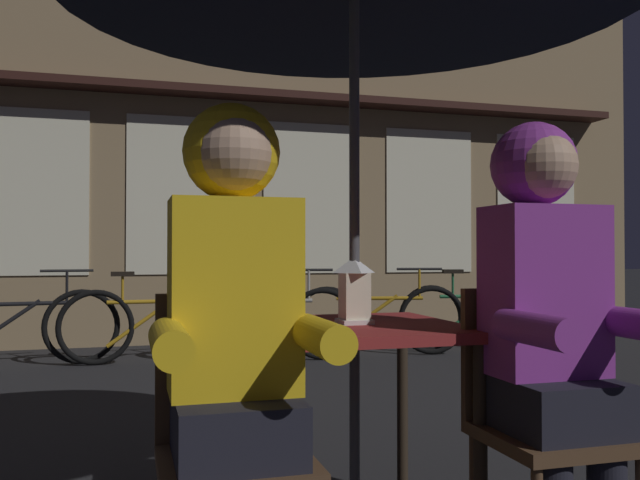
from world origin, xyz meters
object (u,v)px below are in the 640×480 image
Objects in this scene: bicycle_second at (18,327)px; bicycle_furthest at (480,316)px; bicycle_third at (155,323)px; bicycle_fifth at (379,319)px; cafe_table at (355,353)px; bicycle_fourth at (266,322)px; chair_right at (539,412)px; chair_left at (232,435)px; person_left_hooded at (235,305)px; lantern at (354,289)px; person_right_hooded at (549,298)px.

bicycle_second is 4.31m from bicycle_furthest.
bicycle_second is 1.14m from bicycle_third.
cafe_table is at bearing -112.27° from bicycle_fifth.
bicycle_fifth is (3.23, -0.20, 0.00)m from bicycle_second.
chair_right is at bearing -89.54° from bicycle_fourth.
chair_left is 0.36m from person_left_hooded.
lantern reaches higher than chair_right.
bicycle_fourth and bicycle_fifth have the same top height.
bicycle_second is at bearing 177.18° from bicycle_furthest.
lantern is 4.04m from bicycle_third.
bicycle_fifth is at bearing 67.71° from lantern.
person_right_hooded reaches higher than cafe_table.
chair_left is at bearing -89.37° from bicycle_third.
chair_right is at bearing -37.18° from lantern.
person_left_hooded is at bearing -126.42° from bicycle_furthest.
bicycle_third and bicycle_fourth have the same top height.
person_right_hooded reaches higher than bicycle_furthest.
bicycle_third is at bearing 97.53° from lantern.
chair_left and chair_right have the same top height.
chair_right reaches higher than cafe_table.
cafe_table is 0.44× the size of bicycle_furthest.
chair_right is (0.48, -0.37, -0.15)m from cafe_table.
lantern is at bearing 37.50° from chair_left.
bicycle_second is 1.00× the size of bicycle_third.
bicycle_third is at bearing 97.57° from cafe_table.
person_left_hooded is 4.72m from bicycle_fifth.
chair_left is (-0.48, -0.37, -0.37)m from lantern.
chair_left is 0.62× the size of person_left_hooded.
bicycle_second reaches higher than cafe_table.
bicycle_second is at bearing 115.86° from person_right_hooded.
person_left_hooded reaches higher than bicycle_third.
bicycle_fourth is (0.45, 3.78, -0.29)m from cafe_table.
chair_right is 0.36m from person_right_hooded.
cafe_table is 0.45× the size of bicycle_fourth.
lantern is 4.15m from bicycle_fifth.
bicycle_second is at bearing 105.19° from chair_left.
chair_left is 0.52× the size of bicycle_third.
person_right_hooded is 4.95m from bicycle_second.
person_left_hooded is 4.42m from bicycle_third.
lantern reaches higher than bicycle_furthest.
bicycle_fourth is (2.11, -0.23, 0.00)m from bicycle_second.
bicycle_fourth is (-0.03, 4.21, -0.50)m from person_right_hooded.
bicycle_furthest is (2.63, 3.79, -0.29)m from cafe_table.
person_right_hooded reaches higher than lantern.
bicycle_second is (-1.19, 4.43, -0.50)m from person_left_hooded.
bicycle_fourth is at bearing -6.12° from bicycle_second.
bicycle_furthest is (3.11, 4.22, -0.50)m from person_left_hooded.
chair_left is 0.52× the size of bicycle_fourth.
bicycle_third is (1.14, -0.04, 0.00)m from bicycle_second.
chair_left is 0.53× the size of bicycle_fifth.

